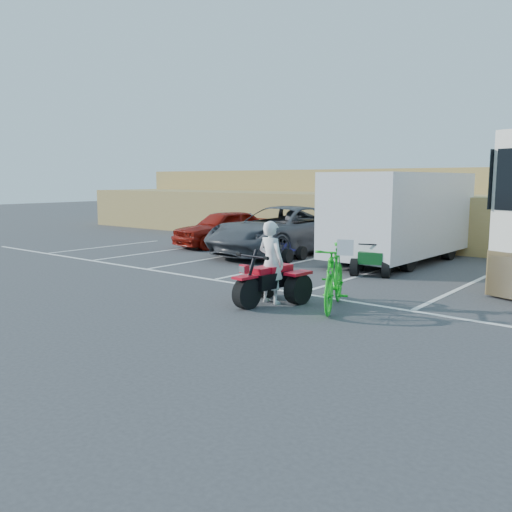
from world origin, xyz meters
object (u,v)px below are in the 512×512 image
Objects in this scene: grey_pickup at (282,230)px; quad_atv_blue at (285,260)px; red_trike_atv at (266,304)px; green_dirt_bike at (334,277)px; cargo_trailer at (401,214)px; quad_atv_green at (372,274)px; rider at (271,262)px; red_car at (224,228)px.

quad_atv_blue is at bearing -47.59° from grey_pickup.
green_dirt_bike reaches higher than red_trike_atv.
cargo_trailer is 4.36× the size of quad_atv_green.
red_car is at bearing -37.53° from rider.
grey_pickup is at bearing 139.11° from quad_atv_green.
red_trike_atv is at bearing -53.24° from grey_pickup.
red_car is at bearing 121.73° from green_dirt_bike.
grey_pickup is at bearing -51.12° from rider.
red_car is 0.69× the size of cargo_trailer.
grey_pickup is at bearing 128.18° from red_trike_atv.
rider is 0.29× the size of grey_pickup.
grey_pickup is at bearing 126.50° from quad_atv_blue.
green_dirt_bike is 1.58× the size of quad_atv_green.
red_car is at bearing -174.70° from cargo_trailer.
grey_pickup reaches higher than red_car.
rider is 0.29× the size of cargo_trailer.
rider reaches higher than red_car.
quad_atv_blue is (4.09, -1.59, -0.71)m from red_car.
rider is 6.20m from quad_atv_blue.
cargo_trailer is at bearing 30.76° from quad_atv_blue.
rider is at bearing -30.93° from red_car.
quad_atv_green is at bearing -86.22° from rider.
red_car reaches higher than quad_atv_green.
green_dirt_bike is 0.36× the size of cargo_trailer.
grey_pickup is (-4.30, 6.31, -0.04)m from rider.
grey_pickup is 3.17m from red_car.
red_trike_atv is 0.28× the size of cargo_trailer.
grey_pickup reaches higher than red_trike_atv.
rider is (0.01, 0.15, 0.87)m from red_trike_atv.
red_car is (-8.77, 6.38, 0.05)m from green_dirt_bike.
cargo_trailer is (-0.31, 7.15, 0.64)m from rider.
cargo_trailer is 3.02m from quad_atv_green.
green_dirt_bike is at bearing -48.46° from quad_atv_blue.
quad_atv_blue is 3.46m from quad_atv_green.
red_trike_atv is at bearing -60.52° from quad_atv_blue.
quad_atv_blue is (-3.35, 5.14, -0.87)m from rider.
grey_pickup is 1.72m from quad_atv_blue.
red_trike_atv is 1.21× the size of quad_atv_green.
red_car is (-7.43, 6.88, 0.71)m from red_trike_atv.
red_trike_atv is 0.28× the size of grey_pickup.
grey_pickup is at bearing 111.15° from green_dirt_bike.
cargo_trailer reaches higher than green_dirt_bike.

